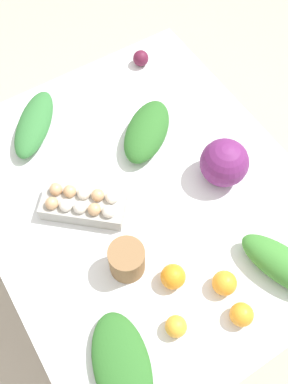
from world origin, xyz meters
The scene contains 14 objects.
ground_plane centered at (0.00, 0.00, 0.00)m, with size 8.00×8.00×0.00m, color #B2A899.
dining_table centered at (0.00, 0.00, 0.62)m, with size 1.32×1.10×0.70m.
cabbage_purple centered at (0.08, 0.28, 0.79)m, with size 0.17×0.17×0.17m, color #6B2366.
egg_carton centered at (-0.06, -0.21, 0.74)m, with size 0.28×0.29×0.09m.
paper_bag centered at (0.20, -0.19, 0.76)m, with size 0.11×0.11×0.12m, color olive.
greens_bunch_beet_tops centered at (-0.20, 0.14, 0.75)m, with size 0.29×0.15×0.09m, color #2D6B28.
greens_bunch_kale centered at (0.46, 0.22, 0.75)m, with size 0.30×0.12×0.10m, color #3D8433.
greens_bunch_chard centered at (-0.46, -0.20, 0.74)m, with size 0.32×0.12×0.08m, color #337538.
greens_bunch_dandelion centered at (0.45, -0.35, 0.73)m, with size 0.31×0.16×0.06m, color #2D6B28.
beet_root centered at (-0.54, 0.32, 0.73)m, with size 0.07×0.07×0.07m, color #5B1933.
orange_0 centered at (0.31, -0.09, 0.74)m, with size 0.08×0.08×0.08m, color orange.
orange_1 centered at (0.41, 0.04, 0.74)m, with size 0.08×0.08×0.08m, color orange.
orange_2 centered at (0.52, 0.02, 0.74)m, with size 0.07×0.07×0.07m, color orange.
orange_3 centered at (0.44, -0.16, 0.73)m, with size 0.07×0.07×0.07m, color #F9A833.
Camera 1 is at (0.61, -0.38, 2.03)m, focal length 40.00 mm.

